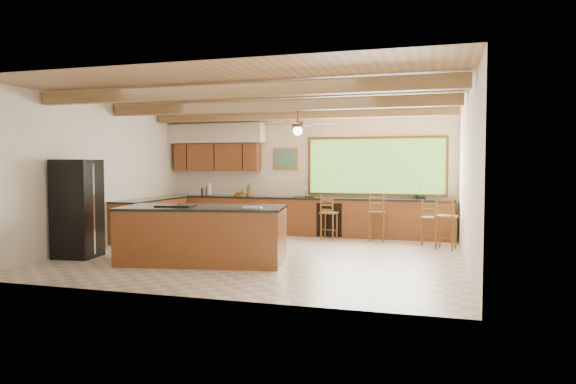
# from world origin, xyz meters

# --- Properties ---
(ground) EXTENTS (7.20, 7.20, 0.00)m
(ground) POSITION_xyz_m (0.00, 0.00, 0.00)
(ground) COLOR beige
(ground) RESTS_ON ground
(room_shell) EXTENTS (7.27, 6.54, 3.02)m
(room_shell) POSITION_xyz_m (-0.17, 0.65, 2.21)
(room_shell) COLOR white
(room_shell) RESTS_ON ground
(counter_run) EXTENTS (7.12, 3.10, 1.26)m
(counter_run) POSITION_xyz_m (-0.82, 2.52, 0.47)
(counter_run) COLOR brown
(counter_run) RESTS_ON ground
(island) EXTENTS (3.00, 1.79, 1.00)m
(island) POSITION_xyz_m (-0.79, -1.02, 0.49)
(island) COLOR brown
(island) RESTS_ON ground
(refrigerator) EXTENTS (0.77, 0.75, 1.80)m
(refrigerator) POSITION_xyz_m (-3.22, -1.22, 0.90)
(refrigerator) COLOR black
(refrigerator) RESTS_ON ground
(bar_stool_a) EXTENTS (0.41, 0.41, 1.00)m
(bar_stool_a) POSITION_xyz_m (0.75, 2.30, 0.59)
(bar_stool_a) COLOR brown
(bar_stool_a) RESTS_ON ground
(bar_stool_b) EXTENTS (0.39, 0.39, 1.07)m
(bar_stool_b) POSITION_xyz_m (1.83, 2.39, 0.63)
(bar_stool_b) COLOR brown
(bar_stool_b) RESTS_ON ground
(bar_stool_c) EXTENTS (0.37, 0.37, 0.98)m
(bar_stool_c) POSITION_xyz_m (2.97, 1.96, 0.58)
(bar_stool_c) COLOR brown
(bar_stool_c) RESTS_ON ground
(bar_stool_d) EXTENTS (0.48, 0.48, 1.10)m
(bar_stool_d) POSITION_xyz_m (3.30, 1.54, 0.65)
(bar_stool_d) COLOR brown
(bar_stool_d) RESTS_ON ground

